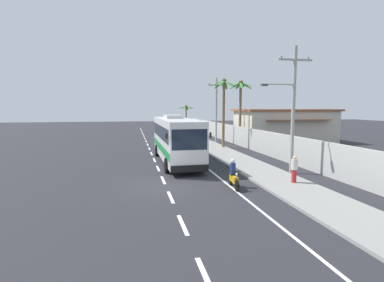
{
  "coord_description": "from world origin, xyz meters",
  "views": [
    {
      "loc": [
        -1.83,
        -16.46,
        4.46
      ],
      "look_at": [
        3.03,
        7.21,
        1.7
      ],
      "focal_mm": 27.6,
      "sensor_mm": 36.0,
      "label": 1
    }
  ],
  "objects_px": {
    "motorcycle_beside_bus": "(233,176)",
    "palm_second": "(224,100)",
    "pedestrian_midwalk": "(294,169)",
    "pedestrian_far_walk": "(205,134)",
    "roadside_building": "(284,126)",
    "coach_bus_foreground": "(176,138)",
    "pedestrian_near_kerb": "(196,135)",
    "utility_pole_mid": "(216,109)",
    "palm_third": "(186,111)",
    "utility_pole_nearest": "(292,106)",
    "palm_nearest": "(240,100)"
  },
  "relations": [
    {
      "from": "motorcycle_beside_bus",
      "to": "palm_second",
      "type": "height_order",
      "value": "palm_second"
    },
    {
      "from": "pedestrian_midwalk",
      "to": "pedestrian_far_walk",
      "type": "xyz_separation_m",
      "value": [
        0.29,
        22.07,
        0.04
      ]
    },
    {
      "from": "roadside_building",
      "to": "motorcycle_beside_bus",
      "type": "bearing_deg",
      "value": -125.41
    },
    {
      "from": "coach_bus_foreground",
      "to": "pedestrian_far_walk",
      "type": "xyz_separation_m",
      "value": [
        5.92,
        13.55,
        -1.0
      ]
    },
    {
      "from": "pedestrian_near_kerb",
      "to": "utility_pole_mid",
      "type": "distance_m",
      "value": 4.15
    },
    {
      "from": "palm_third",
      "to": "roadside_building",
      "type": "height_order",
      "value": "palm_third"
    },
    {
      "from": "coach_bus_foreground",
      "to": "utility_pole_nearest",
      "type": "height_order",
      "value": "utility_pole_nearest"
    },
    {
      "from": "pedestrian_midwalk",
      "to": "palm_nearest",
      "type": "xyz_separation_m",
      "value": [
        3.34,
        17.57,
        4.4
      ]
    },
    {
      "from": "motorcycle_beside_bus",
      "to": "palm_third",
      "type": "height_order",
      "value": "palm_third"
    },
    {
      "from": "utility_pole_nearest",
      "to": "palm_nearest",
      "type": "height_order",
      "value": "utility_pole_nearest"
    },
    {
      "from": "motorcycle_beside_bus",
      "to": "pedestrian_near_kerb",
      "type": "relative_size",
      "value": 1.11
    },
    {
      "from": "pedestrian_near_kerb",
      "to": "motorcycle_beside_bus",
      "type": "bearing_deg",
      "value": -162.07
    },
    {
      "from": "motorcycle_beside_bus",
      "to": "palm_second",
      "type": "bearing_deg",
      "value": 74.44
    },
    {
      "from": "coach_bus_foreground",
      "to": "palm_third",
      "type": "xyz_separation_m",
      "value": [
        6.4,
        30.11,
        1.79
      ]
    },
    {
      "from": "palm_nearest",
      "to": "roadside_building",
      "type": "height_order",
      "value": "palm_nearest"
    },
    {
      "from": "utility_pole_mid",
      "to": "palm_nearest",
      "type": "distance_m",
      "value": 3.55
    },
    {
      "from": "palm_nearest",
      "to": "pedestrian_near_kerb",
      "type": "bearing_deg",
      "value": 156.1
    },
    {
      "from": "pedestrian_far_walk",
      "to": "utility_pole_mid",
      "type": "bearing_deg",
      "value": -90.84
    },
    {
      "from": "utility_pole_mid",
      "to": "roadside_building",
      "type": "xyz_separation_m",
      "value": [
        8.84,
        -0.82,
        -2.11
      ]
    },
    {
      "from": "coach_bus_foreground",
      "to": "utility_pole_nearest",
      "type": "bearing_deg",
      "value": -39.46
    },
    {
      "from": "pedestrian_midwalk",
      "to": "palm_third",
      "type": "height_order",
      "value": "palm_third"
    },
    {
      "from": "utility_pole_mid",
      "to": "pedestrian_midwalk",
      "type": "bearing_deg",
      "value": -93.36
    },
    {
      "from": "pedestrian_far_walk",
      "to": "pedestrian_midwalk",
      "type": "bearing_deg",
      "value": -116.81
    },
    {
      "from": "motorcycle_beside_bus",
      "to": "palm_nearest",
      "type": "relative_size",
      "value": 0.26
    },
    {
      "from": "pedestrian_midwalk",
      "to": "palm_second",
      "type": "bearing_deg",
      "value": 57.98
    },
    {
      "from": "pedestrian_midwalk",
      "to": "utility_pole_nearest",
      "type": "height_order",
      "value": "utility_pole_nearest"
    },
    {
      "from": "pedestrian_midwalk",
      "to": "roadside_building",
      "type": "bearing_deg",
      "value": 33.09
    },
    {
      "from": "pedestrian_far_walk",
      "to": "utility_pole_nearest",
      "type": "height_order",
      "value": "utility_pole_nearest"
    },
    {
      "from": "motorcycle_beside_bus",
      "to": "pedestrian_far_walk",
      "type": "distance_m",
      "value": 22.29
    },
    {
      "from": "palm_third",
      "to": "palm_nearest",
      "type": "bearing_deg",
      "value": -83.05
    },
    {
      "from": "pedestrian_near_kerb",
      "to": "palm_third",
      "type": "xyz_separation_m",
      "value": [
        2.22,
        18.94,
        2.7
      ]
    },
    {
      "from": "palm_nearest",
      "to": "pedestrian_far_walk",
      "type": "bearing_deg",
      "value": 124.14
    },
    {
      "from": "coach_bus_foreground",
      "to": "pedestrian_near_kerb",
      "type": "bearing_deg",
      "value": 69.47
    },
    {
      "from": "pedestrian_far_walk",
      "to": "palm_second",
      "type": "height_order",
      "value": "palm_second"
    },
    {
      "from": "pedestrian_far_walk",
      "to": "roadside_building",
      "type": "distance_m",
      "value": 10.17
    },
    {
      "from": "motorcycle_beside_bus",
      "to": "palm_second",
      "type": "relative_size",
      "value": 0.26
    },
    {
      "from": "utility_pole_mid",
      "to": "palm_third",
      "type": "height_order",
      "value": "utility_pole_mid"
    },
    {
      "from": "pedestrian_far_walk",
      "to": "roadside_building",
      "type": "xyz_separation_m",
      "value": [
        9.73,
        -2.72,
        1.14
      ]
    },
    {
      "from": "motorcycle_beside_bus",
      "to": "roadside_building",
      "type": "height_order",
      "value": "roadside_building"
    },
    {
      "from": "motorcycle_beside_bus",
      "to": "palm_third",
      "type": "relative_size",
      "value": 0.4
    },
    {
      "from": "palm_nearest",
      "to": "utility_pole_mid",
      "type": "bearing_deg",
      "value": 129.67
    },
    {
      "from": "utility_pole_mid",
      "to": "palm_nearest",
      "type": "height_order",
      "value": "utility_pole_mid"
    },
    {
      "from": "palm_nearest",
      "to": "palm_second",
      "type": "bearing_deg",
      "value": -144.22
    },
    {
      "from": "utility_pole_mid",
      "to": "palm_third",
      "type": "bearing_deg",
      "value": 91.28
    },
    {
      "from": "palm_second",
      "to": "motorcycle_beside_bus",
      "type": "bearing_deg",
      "value": -105.56
    },
    {
      "from": "utility_pole_mid",
      "to": "palm_nearest",
      "type": "relative_size",
      "value": 1.06
    },
    {
      "from": "pedestrian_midwalk",
      "to": "palm_second",
      "type": "relative_size",
      "value": 0.21
    },
    {
      "from": "palm_second",
      "to": "utility_pole_nearest",
      "type": "bearing_deg",
      "value": -87.07
    },
    {
      "from": "motorcycle_beside_bus",
      "to": "utility_pole_mid",
      "type": "xyz_separation_m",
      "value": [
        4.82,
        20.04,
        3.59
      ]
    },
    {
      "from": "pedestrian_midwalk",
      "to": "palm_nearest",
      "type": "distance_m",
      "value": 18.42
    }
  ]
}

